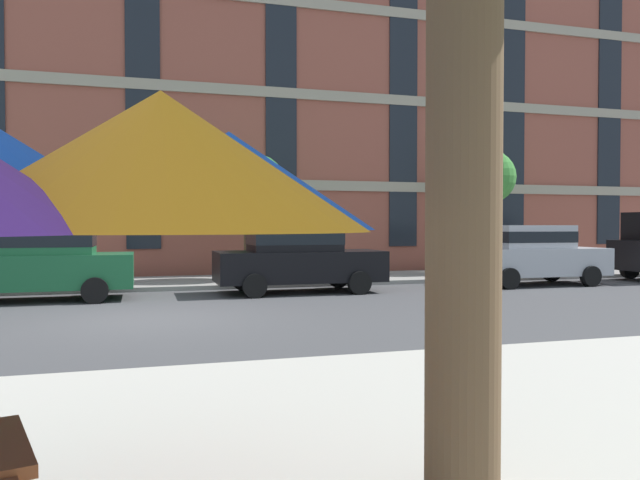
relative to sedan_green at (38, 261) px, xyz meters
name	(u,v)px	position (x,y,z in m)	size (l,w,h in m)	color
ground_plane	(147,320)	(2.43, -3.70, -0.95)	(120.00, 120.00, 0.00)	#424244
sidewalk_far	(145,283)	(2.43, 3.10, -0.89)	(56.00, 3.60, 0.12)	gray
apartment_building	(142,116)	(2.43, 11.29, 5.45)	(41.70, 12.08, 12.80)	#934C3D
sedan_green	(38,261)	(0.00, 0.00, 0.00)	(4.40, 1.98, 1.78)	#195933
sedan_black	(298,257)	(6.29, 0.00, 0.00)	(4.40, 1.98, 1.78)	black
sedan_silver	(530,253)	(13.44, 0.00, 0.00)	(4.40, 1.98, 1.78)	#A8AAB2
street_tree_middle	(251,195)	(5.60, 3.05, 1.76)	(2.16, 2.20, 4.00)	#4C3823
street_tree_right	(484,174)	(14.08, 3.58, 2.64)	(2.09, 1.88, 4.69)	brown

